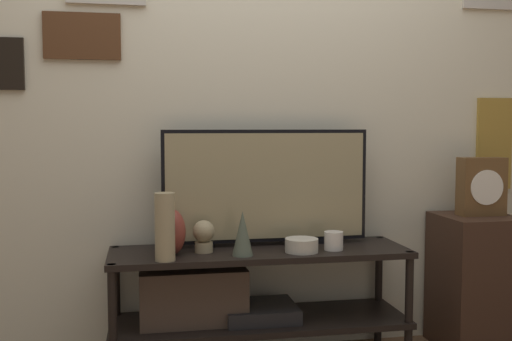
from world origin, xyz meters
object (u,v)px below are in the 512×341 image
Objects in this scene: vase_tall_ceramic at (165,227)px; vase_wide_bowl at (302,245)px; candle_jar at (334,241)px; television at (266,186)px; vase_slim_bronze at (243,233)px; decorative_bust at (204,235)px; vase_urn_stoneware at (172,232)px; mantel_clock at (482,186)px.

vase_tall_ceramic is 0.67m from vase_wide_bowl.
vase_tall_ceramic is 0.84m from candle_jar.
television is 3.41× the size of vase_tall_ceramic.
television reaches higher than vase_slim_bronze.
candle_jar is 0.64m from decorative_bust.
vase_wide_bowl is (0.29, 0.03, -0.07)m from vase_slim_bronze.
vase_urn_stoneware is 0.63m from vase_wide_bowl.
vase_wide_bowl is at bearing -173.48° from candle_jar.
vase_tall_ceramic reaches higher than vase_wide_bowl.
vase_urn_stoneware is (-0.48, -0.13, -0.20)m from television.
vase_wide_bowl is at bearing -173.13° from mantel_clock.
vase_slim_bronze is 1.37× the size of decorative_bust.
vase_tall_ceramic is at bearing -153.28° from television.
decorative_bust is (0.15, 0.02, -0.02)m from vase_urn_stoneware.
vase_slim_bronze reaches higher than decorative_bust.
television is at bearing 54.33° from vase_slim_bronze.
vase_urn_stoneware is 1.02× the size of vase_slim_bronze.
vase_wide_bowl is 1.04× the size of decorative_bust.
candle_jar is (0.17, 0.02, 0.01)m from vase_wide_bowl.
vase_urn_stoneware is at bearing -177.82° from mantel_clock.
vase_slim_bronze is 0.30m from vase_wide_bowl.
mantel_clock is at bearing 1.52° from decorative_bust.
vase_tall_ceramic is 1.70m from mantel_clock.
vase_slim_bronze is 1.32× the size of vase_wide_bowl.
vase_urn_stoneware is 1.65m from mantel_clock.
vase_slim_bronze is 0.37m from vase_tall_ceramic.
vase_slim_bronze is 0.68× the size of mantel_clock.
vase_tall_ceramic is at bearing -174.21° from vase_wide_bowl.
vase_wide_bowl is 0.48m from decorative_bust.
vase_wide_bowl is at bearing 4.87° from vase_slim_bronze.
vase_tall_ceramic is 1.00× the size of mantel_clock.
vase_slim_bronze is at bearing -174.53° from candle_jar.
vase_urn_stoneware is 2.33× the size of candle_jar.
vase_urn_stoneware is at bearing 176.96° from candle_jar.
vase_wide_bowl is 1.06m from mantel_clock.
television is at bearing 149.85° from candle_jar.
television is 0.34m from vase_slim_bronze.
television is 6.79× the size of decorative_bust.
vase_urn_stoneware is 0.34m from vase_slim_bronze.
candle_jar is at bearing 5.47° from vase_slim_bronze.
vase_urn_stoneware is 0.16m from decorative_bust.
vase_urn_stoneware is 0.70× the size of vase_tall_ceramic.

